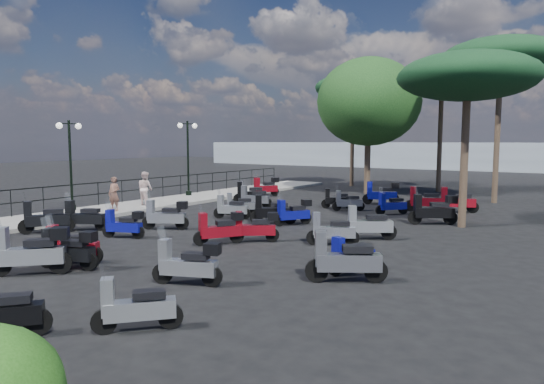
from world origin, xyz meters
The scene contains 42 objects.
ground centered at (0.00, 0.00, 0.00)m, with size 120.00×120.00×0.00m, color black.
sidewalk centered at (-6.50, 3.00, 0.07)m, with size 3.00×30.00×0.15m, color slate.
railing centered at (-7.80, 2.80, 0.90)m, with size 0.04×26.04×1.10m.
lamp_post_1 centered at (-7.52, -0.82, 2.39)m, with size 0.33×1.15×3.92m.
lamp_post_2 centered at (-7.30, 6.32, 2.50)m, with size 0.53×1.19×4.13m.
woman centered at (-5.69, -0.01, 0.90)m, with size 0.54×0.36×1.49m, color brown.
pedestrian_far centered at (-6.02, 2.03, 0.95)m, with size 0.78×0.60×1.60m, color beige.
scooter_1 centered at (-3.47, -3.11, 0.47)m, with size 1.56×0.96×1.36m.
scooter_2 centered at (-4.13, -4.16, 0.50)m, with size 1.15×1.54×1.44m.
scooter_3 centered at (-1.15, -1.38, 0.51)m, with size 1.54×1.02×1.36m.
scooter_4 centered at (-1.14, 2.95, 0.42)m, with size 1.13×1.12×1.20m.
scooter_5 centered at (-4.09, 9.28, 0.53)m, with size 1.00×1.64×1.41m.
scooter_6 centered at (0.58, -7.39, 0.56)m, with size 1.45×1.46×1.49m.
scooter_7 centered at (0.83, -6.58, 0.49)m, with size 1.55×0.81×1.29m.
scooter_8 centered at (-1.16, -3.24, 0.45)m, with size 1.42×0.74×1.19m.
scooter_9 centered at (-0.70, 1.82, 0.43)m, with size 1.49×0.77×1.25m.
scooter_10 centered at (-1.79, 4.93, 0.47)m, with size 1.66×0.77×1.36m.
scooter_11 centered at (-2.88, 6.14, 0.50)m, with size 1.60×1.10×1.45m.
scooter_13 centered at (0.36, -6.20, 0.44)m, with size 1.43×0.95×1.28m.
scooter_14 centered at (2.78, -1.36, 0.47)m, with size 1.33×1.06×1.24m.
scooter_15 centered at (1.39, 1.70, 0.50)m, with size 1.56×1.10×1.43m.
scooter_16 centered at (1.55, 6.97, 0.42)m, with size 1.39×0.86×1.22m.
scooter_17 centered at (2.76, 9.58, 0.55)m, with size 1.70×1.04×1.47m.
scooter_18 centered at (4.23, -5.93, 0.49)m, with size 1.54×0.82×1.29m.
scooter_19 centered at (2.08, -2.25, 0.48)m, with size 1.02×1.43×1.29m.
scooter_20 centered at (4.99, -0.44, 0.45)m, with size 1.43×0.96×1.29m.
scooter_21 centered at (2.18, 1.96, 0.47)m, with size 0.97×1.41×1.25m.
scooter_22 centered at (2.31, 6.54, 0.41)m, with size 1.27×0.96×1.19m.
scooter_23 centered at (5.31, 8.22, 0.50)m, with size 1.74×0.89×1.45m.
scooter_24 centered at (5.32, -8.34, 0.41)m, with size 1.08×1.17×1.20m.
scooter_25 centered at (7.00, -3.82, 0.51)m, with size 1.63×1.12×1.48m.
scooter_26 centered at (6.80, -3.00, 0.41)m, with size 0.75×1.40×1.18m.
scooter_27 centered at (5.60, 0.93, 0.49)m, with size 1.54×1.09×1.41m.
scooter_28 centered at (4.35, 6.55, 0.43)m, with size 1.07×1.23×1.23m.
scooter_29 centered at (6.57, 4.98, 0.56)m, with size 1.67×1.14×1.48m.
scooter_30 centered at (6.55, 8.71, 0.50)m, with size 1.74×0.89×1.45m.
broadleaf_tree centered at (0.15, 13.97, 5.49)m, with size 6.17×6.17×8.12m.
pine_0 centered at (3.49, 17.41, 6.93)m, with size 5.36×5.36×7.90m.
pine_1 centered at (7.37, 13.43, 7.26)m, with size 5.89×5.89×8.32m.
pine_2 centered at (-2.68, 18.01, 6.85)m, with size 5.32×5.32×7.81m.
pine_3 centered at (7.60, 5.04, 5.45)m, with size 4.97×4.97×6.34m.
distant_hills centered at (0.00, 45.00, 1.50)m, with size 70.00×8.00×3.00m, color gray.
Camera 1 is at (11.53, -13.58, 3.17)m, focal length 32.00 mm.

